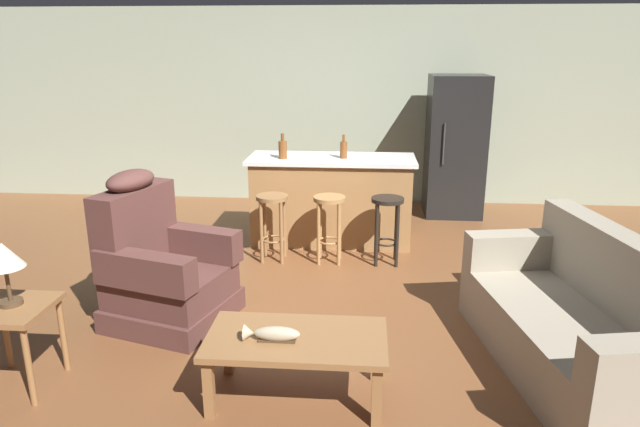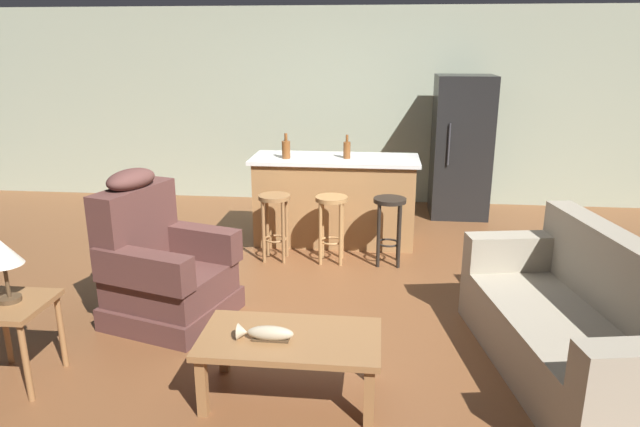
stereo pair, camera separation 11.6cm
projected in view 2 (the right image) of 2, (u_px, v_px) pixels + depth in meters
ground_plane at (322, 290)px, 5.11m from camera, size 12.00×12.00×0.00m
back_wall at (346, 107)px, 7.72m from camera, size 12.00×0.05×2.60m
coffee_table at (290, 344)px, 3.48m from camera, size 1.10×0.60×0.42m
fish_figurine at (265, 333)px, 3.41m from camera, size 0.34×0.10×0.10m
couch at (579, 328)px, 3.73m from camera, size 1.16×2.02×0.94m
recliner_near_lamp at (161, 268)px, 4.51m from camera, size 1.05×1.05×1.20m
end_table at (11, 317)px, 3.62m from camera, size 0.48×0.48×0.56m
table_lamp at (2, 256)px, 3.52m from camera, size 0.24×0.24×0.41m
kitchen_island at (335, 200)px, 6.26m from camera, size 1.80×0.70×0.95m
bar_stool_left at (275, 215)px, 5.72m from camera, size 0.32×0.32×0.68m
bar_stool_middle at (331, 217)px, 5.66m from camera, size 0.32×0.32×0.68m
bar_stool_right at (389, 219)px, 5.60m from camera, size 0.32×0.32×0.68m
refrigerator at (461, 147)px, 7.14m from camera, size 0.70×0.69×1.76m
bottle_tall_green at (347, 149)px, 6.05m from camera, size 0.08×0.08×0.25m
bottle_short_amber at (286, 149)px, 6.05m from camera, size 0.09×0.09×0.27m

